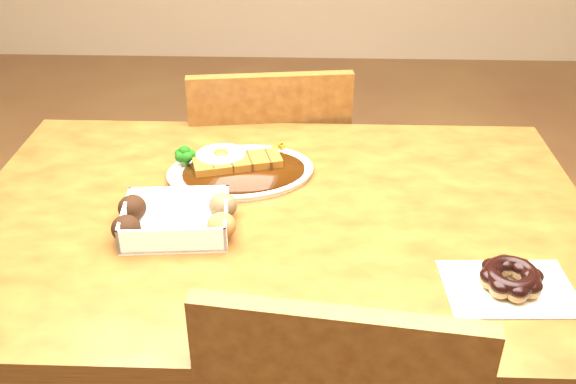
{
  "coord_description": "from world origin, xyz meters",
  "views": [
    {
      "loc": [
        0.05,
        -1.02,
        1.42
      ],
      "look_at": [
        0.02,
        -0.02,
        0.81
      ],
      "focal_mm": 40.0,
      "sensor_mm": 36.0,
      "label": 1
    }
  ],
  "objects_px": {
    "katsu_curry_plate": "(238,168)",
    "pon_de_ring": "(511,279)",
    "donut_box": "(176,218)",
    "table": "(279,254)",
    "chair_far": "(269,189)"
  },
  "relations": [
    {
      "from": "katsu_curry_plate",
      "to": "pon_de_ring",
      "type": "bearing_deg",
      "value": -36.95
    },
    {
      "from": "donut_box",
      "to": "table",
      "type": "bearing_deg",
      "value": 19.77
    },
    {
      "from": "katsu_curry_plate",
      "to": "pon_de_ring",
      "type": "height_order",
      "value": "katsu_curry_plate"
    },
    {
      "from": "chair_far",
      "to": "katsu_curry_plate",
      "type": "distance_m",
      "value": 0.49
    },
    {
      "from": "chair_far",
      "to": "table",
      "type": "bearing_deg",
      "value": 88.52
    },
    {
      "from": "table",
      "to": "katsu_curry_plate",
      "type": "distance_m",
      "value": 0.21
    },
    {
      "from": "table",
      "to": "chair_far",
      "type": "height_order",
      "value": "chair_far"
    },
    {
      "from": "table",
      "to": "chair_far",
      "type": "distance_m",
      "value": 0.57
    },
    {
      "from": "chair_far",
      "to": "donut_box",
      "type": "relative_size",
      "value": 3.88
    },
    {
      "from": "chair_far",
      "to": "katsu_curry_plate",
      "type": "xyz_separation_m",
      "value": [
        -0.04,
        -0.39,
        0.29
      ]
    },
    {
      "from": "chair_far",
      "to": "katsu_curry_plate",
      "type": "relative_size",
      "value": 2.58
    },
    {
      "from": "pon_de_ring",
      "to": "chair_far",
      "type": "bearing_deg",
      "value": 120.25
    },
    {
      "from": "table",
      "to": "pon_de_ring",
      "type": "bearing_deg",
      "value": -29.07
    },
    {
      "from": "table",
      "to": "pon_de_ring",
      "type": "distance_m",
      "value": 0.45
    },
    {
      "from": "table",
      "to": "donut_box",
      "type": "height_order",
      "value": "donut_box"
    }
  ]
}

